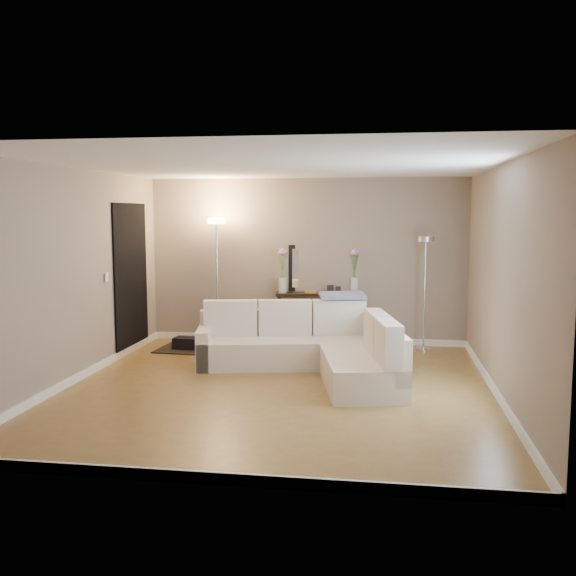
# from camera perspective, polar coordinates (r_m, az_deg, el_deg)

# --- Properties ---
(floor) EXTENTS (5.00, 5.50, 0.01)m
(floor) POSITION_cam_1_polar(r_m,az_deg,el_deg) (7.66, -0.89, -8.94)
(floor) COLOR olive
(floor) RESTS_ON ground
(ceiling) EXTENTS (5.00, 5.50, 0.01)m
(ceiling) POSITION_cam_1_polar(r_m,az_deg,el_deg) (7.40, -0.93, 10.93)
(ceiling) COLOR white
(ceiling) RESTS_ON ground
(wall_back) EXTENTS (5.00, 0.02, 2.60)m
(wall_back) POSITION_cam_1_polar(r_m,az_deg,el_deg) (10.14, 1.63, 2.40)
(wall_back) COLOR gray
(wall_back) RESTS_ON ground
(wall_front) EXTENTS (5.00, 0.02, 2.60)m
(wall_front) POSITION_cam_1_polar(r_m,az_deg,el_deg) (4.74, -6.37, -2.56)
(wall_front) COLOR gray
(wall_front) RESTS_ON ground
(wall_left) EXTENTS (0.02, 5.50, 2.60)m
(wall_left) POSITION_cam_1_polar(r_m,az_deg,el_deg) (8.21, -18.48, 1.04)
(wall_left) COLOR gray
(wall_left) RESTS_ON ground
(wall_right) EXTENTS (0.02, 5.50, 2.60)m
(wall_right) POSITION_cam_1_polar(r_m,az_deg,el_deg) (7.43, 18.55, 0.49)
(wall_right) COLOR gray
(wall_right) RESTS_ON ground
(baseboard_back) EXTENTS (5.00, 0.03, 0.10)m
(baseboard_back) POSITION_cam_1_polar(r_m,az_deg,el_deg) (10.28, 1.59, -4.57)
(baseboard_back) COLOR white
(baseboard_back) RESTS_ON ground
(baseboard_front) EXTENTS (5.00, 0.03, 0.10)m
(baseboard_front) POSITION_cam_1_polar(r_m,az_deg,el_deg) (5.11, -6.10, -16.48)
(baseboard_front) COLOR white
(baseboard_front) RESTS_ON ground
(baseboard_left) EXTENTS (0.03, 5.50, 0.10)m
(baseboard_left) POSITION_cam_1_polar(r_m,az_deg,el_deg) (8.40, -18.01, -7.47)
(baseboard_left) COLOR white
(baseboard_left) RESTS_ON ground
(baseboard_right) EXTENTS (0.03, 5.50, 0.10)m
(baseboard_right) POSITION_cam_1_polar(r_m,az_deg,el_deg) (7.66, 18.01, -8.85)
(baseboard_right) COLOR white
(baseboard_right) RESTS_ON ground
(doorway) EXTENTS (0.02, 1.20, 2.20)m
(doorway) POSITION_cam_1_polar(r_m,az_deg,el_deg) (9.75, -13.77, 0.86)
(doorway) COLOR black
(doorway) RESTS_ON ground
(switch_plate) EXTENTS (0.02, 0.08, 0.12)m
(switch_plate) POSITION_cam_1_polar(r_m,az_deg,el_deg) (8.96, -15.83, 0.94)
(switch_plate) COLOR white
(switch_plate) RESTS_ON ground
(sectional_sofa) EXTENTS (2.86, 2.47, 0.86)m
(sectional_sofa) POSITION_cam_1_polar(r_m,az_deg,el_deg) (8.38, 2.40, -5.29)
(sectional_sofa) COLOR beige
(sectional_sofa) RESTS_ON floor
(throw_blanket) EXTENTS (0.69, 0.50, 0.08)m
(throw_blanket) POSITION_cam_1_polar(r_m,az_deg,el_deg) (8.92, 4.86, -0.65)
(throw_blanket) COLOR gray
(throw_blanket) RESTS_ON sectional_sofa
(console_table) EXTENTS (1.36, 0.53, 0.82)m
(console_table) POSITION_cam_1_polar(r_m,az_deg,el_deg) (10.10, 2.23, -2.41)
(console_table) COLOR black
(console_table) RESTS_ON floor
(leaning_mirror) EXTENTS (0.94, 0.17, 0.74)m
(leaning_mirror) POSITION_cam_1_polar(r_m,az_deg,el_deg) (10.18, 2.70, 1.78)
(leaning_mirror) COLOR black
(leaning_mirror) RESTS_ON console_table
(table_decor) EXTENTS (0.57, 0.15, 0.13)m
(table_decor) POSITION_cam_1_polar(r_m,az_deg,el_deg) (10.01, 2.71, -0.28)
(table_decor) COLOR orange
(table_decor) RESTS_ON console_table
(flower_vase_left) EXTENTS (0.16, 0.14, 0.70)m
(flower_vase_left) POSITION_cam_1_polar(r_m,az_deg,el_deg) (10.02, -0.49, 1.24)
(flower_vase_left) COLOR silver
(flower_vase_left) RESTS_ON console_table
(flower_vase_right) EXTENTS (0.16, 0.14, 0.70)m
(flower_vase_right) POSITION_cam_1_polar(r_m,az_deg,el_deg) (10.06, 5.93, 1.23)
(flower_vase_right) COLOR silver
(flower_vase_right) RESTS_ON console_table
(floor_lamp_lit) EXTENTS (0.30, 0.30, 1.98)m
(floor_lamp_lit) POSITION_cam_1_polar(r_m,az_deg,el_deg) (10.03, -6.34, 2.87)
(floor_lamp_lit) COLOR silver
(floor_lamp_lit) RESTS_ON floor
(floor_lamp_unlit) EXTENTS (0.25, 0.25, 1.71)m
(floor_lamp_unlit) POSITION_cam_1_polar(r_m,az_deg,el_deg) (9.72, 12.09, 1.54)
(floor_lamp_unlit) COLOR silver
(floor_lamp_unlit) RESTS_ON floor
(charcoal_rug) EXTENTS (1.35, 1.05, 0.02)m
(charcoal_rug) POSITION_cam_1_polar(r_m,az_deg,el_deg) (9.90, -7.53, -5.31)
(charcoal_rug) COLOR black
(charcoal_rug) RESTS_ON floor
(black_bag) EXTENTS (0.38, 0.28, 0.24)m
(black_bag) POSITION_cam_1_polar(r_m,az_deg,el_deg) (9.87, -9.00, -5.02)
(black_bag) COLOR black
(black_bag) RESTS_ON charcoal_rug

